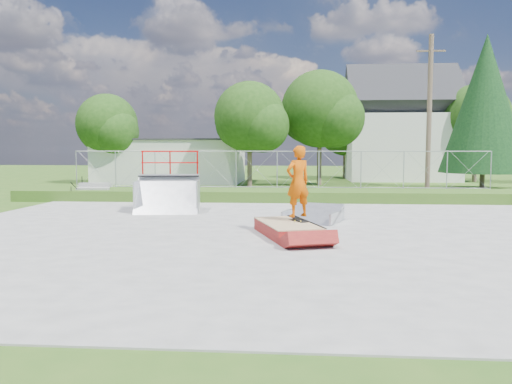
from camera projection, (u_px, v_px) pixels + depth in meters
The scene contains 19 objects.
ground at pixel (264, 235), 13.74m from camera, with size 120.00×120.00×0.00m, color #2C5418.
concrete_pad at pixel (264, 235), 13.74m from camera, with size 20.00×16.00×0.04m, color gray.
grass_berm at pixel (276, 195), 23.16m from camera, with size 24.00×3.00×0.50m, color #2C5418.
grind_box at pixel (287, 229), 13.55m from camera, with size 1.99×2.84×0.38m.
quarter_pipe at pixel (167, 182), 18.65m from camera, with size 2.31×1.95×2.31m, color #A1A4A9, non-canonical shape.
flat_bank_ramp at pixel (313, 215), 16.18m from camera, with size 1.64×1.75×0.50m, color #A1A4A9, non-canonical shape.
skateboard at pixel (298, 219), 13.84m from camera, with size 0.22×0.80×0.02m, color black.
skater at pixel (298, 184), 13.76m from camera, with size 0.72×0.47×1.96m, color #CD5003.
concrete_stairs at pixel (92, 192), 22.99m from camera, with size 1.50×1.60×0.80m, color gray, non-canonical shape.
chain_link_fence at pixel (277, 170), 24.05m from camera, with size 20.00×0.06×1.80m, color #9FA1A8, non-canonical shape.
utility_building_flat at pixel (172, 162), 36.07m from camera, with size 10.00×6.00×3.00m, color silver.
gable_house at pixel (400, 131), 38.57m from camera, with size 8.40×6.08×8.94m.
utility_pole at pixel (429, 117), 24.76m from camera, with size 0.24×0.24×8.00m, color brown.
tree_left_near at pixel (253, 120), 31.23m from camera, with size 4.76×4.48×6.65m.
tree_center at pixel (324, 112), 32.80m from camera, with size 5.44×5.12×7.60m.
tree_left_far at pixel (110, 127), 34.01m from camera, with size 4.42×4.16×6.18m.
tree_right_far at pixel (481, 119), 35.95m from camera, with size 5.10×4.80×7.12m.
tree_back_mid at pixel (348, 134), 40.72m from camera, with size 4.08×3.84×5.70m.
conifer_tree at pixel (485, 104), 29.30m from camera, with size 5.04×5.04×9.10m.
Camera 1 is at (0.80, -13.57, 2.35)m, focal length 35.00 mm.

